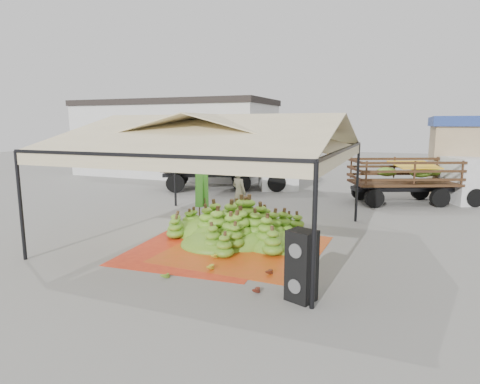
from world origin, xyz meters
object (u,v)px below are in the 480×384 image
at_px(speaker_stack, 302,266).
at_px(truck_right, 425,175).
at_px(vendor, 239,193).
at_px(banana_heap, 239,221).
at_px(truck_left, 235,161).

xyz_separation_m(speaker_stack, truck_right, (2.90, 12.68, 0.57)).
bearing_deg(speaker_stack, vendor, 142.03).
relative_size(banana_heap, truck_right, 0.82).
distance_m(vendor, truck_right, 9.21).
bearing_deg(vendor, banana_heap, 136.34).
distance_m(banana_heap, vendor, 3.26).
bearing_deg(vendor, truck_right, -115.98).
bearing_deg(banana_heap, truck_right, 56.39).
height_order(truck_left, truck_right, truck_left).
bearing_deg(vendor, truck_left, -41.59).
bearing_deg(banana_heap, speaker_stack, -51.96).
distance_m(truck_left, truck_right, 9.99).
bearing_deg(vendor, speaker_stack, 146.06).
xyz_separation_m(vendor, truck_left, (-2.87, 6.47, 0.64)).
relative_size(speaker_stack, truck_left, 0.19).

